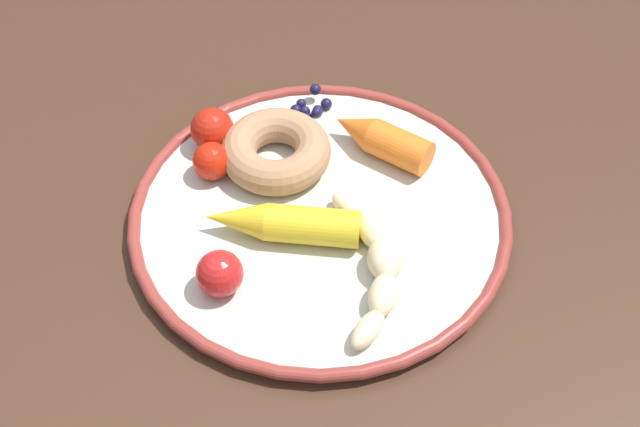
# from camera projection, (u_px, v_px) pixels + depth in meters

# --- Properties ---
(dining_table) EXTENTS (1.13, 0.99, 0.74)m
(dining_table) POSITION_uv_depth(u_px,v_px,m) (327.00, 308.00, 0.85)
(dining_table) COLOR #432A1C
(dining_table) RESTS_ON ground_plane
(plate) EXTENTS (0.35, 0.35, 0.02)m
(plate) POSITION_uv_depth(u_px,v_px,m) (320.00, 216.00, 0.81)
(plate) COLOR silver
(plate) RESTS_ON dining_table
(banana) EXTENTS (0.07, 0.18, 0.03)m
(banana) POSITION_uv_depth(u_px,v_px,m) (375.00, 262.00, 0.75)
(banana) COLOR beige
(banana) RESTS_ON plate
(carrot_orange) EXTENTS (0.10, 0.09, 0.03)m
(carrot_orange) POSITION_uv_depth(u_px,v_px,m) (381.00, 139.00, 0.84)
(carrot_orange) COLOR orange
(carrot_orange) RESTS_ON plate
(carrot_yellow) EXTENTS (0.14, 0.05, 0.03)m
(carrot_yellow) POSITION_uv_depth(u_px,v_px,m) (282.00, 223.00, 0.77)
(carrot_yellow) COLOR yellow
(carrot_yellow) RESTS_ON plate
(donut) EXTENTS (0.14, 0.14, 0.03)m
(donut) POSITION_uv_depth(u_px,v_px,m) (276.00, 151.00, 0.83)
(donut) COLOR tan
(donut) RESTS_ON plate
(blueberry_pile) EXTENTS (0.05, 0.06, 0.02)m
(blueberry_pile) POSITION_uv_depth(u_px,v_px,m) (306.00, 110.00, 0.88)
(blueberry_pile) COLOR #191638
(blueberry_pile) RESTS_ON plate
(tomato_near) EXTENTS (0.04, 0.04, 0.04)m
(tomato_near) POSITION_uv_depth(u_px,v_px,m) (220.00, 274.00, 0.73)
(tomato_near) COLOR red
(tomato_near) RESTS_ON plate
(tomato_mid) EXTENTS (0.04, 0.04, 0.04)m
(tomato_mid) POSITION_uv_depth(u_px,v_px,m) (212.00, 129.00, 0.85)
(tomato_mid) COLOR red
(tomato_mid) RESTS_ON plate
(tomato_far) EXTENTS (0.04, 0.04, 0.04)m
(tomato_far) POSITION_uv_depth(u_px,v_px,m) (212.00, 161.00, 0.82)
(tomato_far) COLOR red
(tomato_far) RESTS_ON plate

